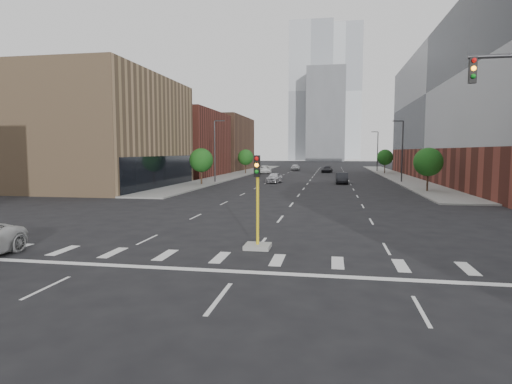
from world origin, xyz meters
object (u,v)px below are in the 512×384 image
(car_deep_right, at_px, (327,169))
(car_far_left, at_px, (265,169))
(median_traffic_signal, at_px, (258,228))
(car_mid_right, at_px, (342,178))
(car_near_left, at_px, (274,178))
(car_distant, at_px, (295,167))

(car_deep_right, bearing_deg, car_far_left, -149.42)
(median_traffic_signal, xyz_separation_m, car_mid_right, (4.79, 42.45, -0.19))
(median_traffic_signal, bearing_deg, car_mid_right, 83.56)
(car_mid_right, bearing_deg, car_far_left, 119.11)
(car_mid_right, bearing_deg, car_deep_right, 93.53)
(car_near_left, relative_size, car_distant, 0.95)
(car_far_left, height_order, car_distant, car_far_left)
(car_distant, bearing_deg, car_far_left, -109.70)
(car_deep_right, bearing_deg, car_distant, 138.72)
(car_deep_right, xyz_separation_m, car_distant, (-7.62, 8.71, 0.10))
(median_traffic_signal, relative_size, car_deep_right, 0.91)
(car_far_left, xyz_separation_m, car_deep_right, (12.84, 5.46, -0.11))
(median_traffic_signal, xyz_separation_m, car_deep_right, (2.34, 74.44, -0.27))
(median_traffic_signal, height_order, car_deep_right, median_traffic_signal)
(car_near_left, height_order, car_deep_right, car_near_left)
(car_near_left, relative_size, car_deep_right, 0.93)
(median_traffic_signal, bearing_deg, car_deep_right, 88.20)
(car_far_left, distance_m, car_deep_right, 13.96)
(car_near_left, xyz_separation_m, car_deep_right, (7.23, 32.23, -0.06))
(car_distant, bearing_deg, car_near_left, -88.93)
(car_far_left, distance_m, car_distant, 15.11)
(car_mid_right, distance_m, car_distant, 41.94)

